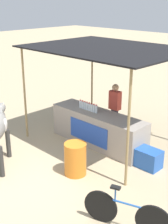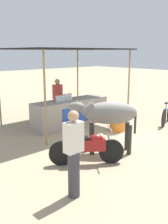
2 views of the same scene
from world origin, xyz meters
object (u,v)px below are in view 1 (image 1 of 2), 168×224
(vendor_behind_counter, at_px, (115,110))
(bicycle_leaning, at_px, (126,213))
(cooler_box, at_px, (149,159))
(water_barrel, at_px, (75,159))
(stall_counter, at_px, (98,129))

(vendor_behind_counter, xyz_separation_m, bicycle_leaning, (2.78, -3.03, -0.50))
(cooler_box, relative_size, water_barrel, 0.75)
(bicycle_leaning, bearing_deg, water_barrel, 161.49)
(water_barrel, xyz_separation_m, bicycle_leaning, (2.04, -0.68, -0.05))
(cooler_box, bearing_deg, vendor_behind_counter, 154.96)
(cooler_box, bearing_deg, water_barrel, -125.68)
(stall_counter, relative_size, bicycle_leaning, 1.90)
(stall_counter, distance_m, vendor_behind_counter, 0.84)
(stall_counter, height_order, cooler_box, stall_counter)
(bicycle_leaning, bearing_deg, cooler_box, 113.70)
(stall_counter, bearing_deg, water_barrel, -65.56)
(stall_counter, height_order, bicycle_leaning, stall_counter)
(water_barrel, height_order, bicycle_leaning, bicycle_leaning)
(vendor_behind_counter, distance_m, water_barrel, 2.51)
(stall_counter, distance_m, water_barrel, 1.76)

